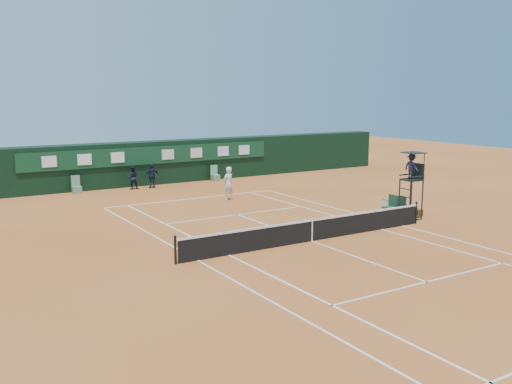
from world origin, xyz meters
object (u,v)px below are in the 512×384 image
at_px(tennis_net, 312,230).
at_px(player_bench, 395,205).
at_px(player, 228,183).
at_px(umpire_chair, 412,171).
at_px(cooler, 389,205).

bearing_deg(tennis_net, player_bench, 14.22).
xyz_separation_m(tennis_net, player, (1.65, 10.39, 0.49)).
bearing_deg(player, tennis_net, 65.69).
height_order(tennis_net, umpire_chair, umpire_chair).
height_order(player_bench, player, player).
xyz_separation_m(cooler, player, (-5.95, 7.39, 0.67)).
relative_size(umpire_chair, player_bench, 2.85).
distance_m(tennis_net, cooler, 8.17).
distance_m(umpire_chair, player, 10.99).
bearing_deg(tennis_net, player, 80.96).
relative_size(player_bench, player, 0.60).
bearing_deg(player_bench, tennis_net, -165.78).
bearing_deg(player_bench, cooler, 55.36).
bearing_deg(cooler, umpire_chair, -108.26).
xyz_separation_m(tennis_net, cooler, (7.60, 3.00, -0.18)).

